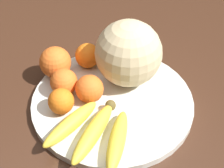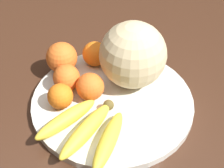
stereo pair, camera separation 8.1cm
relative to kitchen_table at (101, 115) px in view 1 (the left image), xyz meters
name	(u,v)px [view 1 (the left image)]	position (x,y,z in m)	size (l,w,h in m)	color
kitchen_table	(101,115)	(0.00, 0.00, 0.00)	(1.58, 1.10, 0.78)	#3D2316
fruit_bowl	(112,103)	(0.00, 0.06, 0.10)	(0.36, 0.36, 0.02)	silver
melon	(129,53)	(-0.07, 0.01, 0.18)	(0.15, 0.15, 0.15)	beige
banana_bunch	(94,132)	(0.09, 0.13, 0.12)	(0.20, 0.20, 0.03)	brown
orange_front_left	(64,82)	(0.08, -0.02, 0.14)	(0.06, 0.06, 0.06)	orange
orange_front_right	(88,56)	(-0.01, -0.08, 0.13)	(0.06, 0.06, 0.06)	orange
orange_mid_center	(55,62)	(0.07, -0.09, 0.14)	(0.08, 0.08, 0.08)	orange
orange_back_left	(61,101)	(0.11, 0.03, 0.13)	(0.06, 0.06, 0.06)	orange
orange_back_right	(90,89)	(0.04, 0.03, 0.14)	(0.06, 0.06, 0.06)	orange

